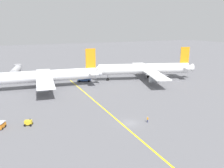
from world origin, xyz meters
name	(u,v)px	position (x,y,z in m)	size (l,w,h in m)	color
ground_plane	(130,123)	(0.00, 0.00, 0.00)	(600.00, 600.00, 0.00)	slate
taxiway_stripe	(108,112)	(-2.11, 10.00, 0.00)	(0.50, 120.00, 0.01)	yellow
airliner_at_gate_left	(40,77)	(-16.75, 47.03, 5.18)	(53.99, 40.05, 16.15)	silver
airliner_being_pushed	(145,69)	(32.40, 42.83, 5.32)	(48.78, 45.01, 15.73)	white
pushback_tug	(84,79)	(3.81, 51.68, 1.27)	(9.42, 4.31, 2.98)	#2D4C8C
gse_baggage_cart_trailing	(1,125)	(-31.63, 11.01, 0.86)	(2.65, 3.15, 1.71)	orange
gse_gpu_cart_small	(28,123)	(-25.07, 10.07, 0.79)	(2.55, 2.28, 1.90)	gold
ground_crew_marshaller_foreground	(148,119)	(4.56, -1.62, 0.85)	(0.36, 0.48, 1.63)	#2D3351
jet_bridge	(16,70)	(-24.52, 72.83, 4.35)	(6.66, 17.91, 6.13)	#B7B7BC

